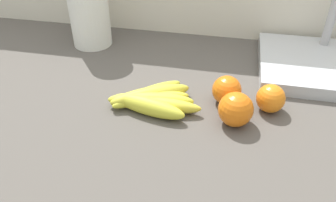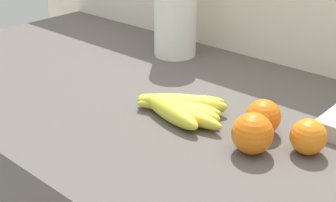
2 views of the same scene
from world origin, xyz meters
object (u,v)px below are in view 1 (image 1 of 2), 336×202
object	(u,v)px
orange_back_left	(271,99)
orange_back_right	(236,109)
banana_bunch	(151,100)
paper_towel_roll	(88,4)
sink_basin	(328,65)
orange_front	(227,90)

from	to	relation	value
orange_back_left	orange_back_right	size ratio (longest dim) A/B	0.86
banana_bunch	paper_towel_roll	distance (m)	0.39
banana_bunch	sink_basin	world-z (taller)	sink_basin
sink_basin	orange_back_right	bearing A→B (deg)	-130.83
orange_front	paper_towel_roll	xyz separation A→B (m)	(-0.42, 0.23, 0.09)
paper_towel_roll	orange_back_left	bearing A→B (deg)	-24.88
banana_bunch	sink_basin	bearing A→B (deg)	30.41
orange_back_right	sink_basin	distance (m)	0.36
orange_back_left	sink_basin	distance (m)	0.26
banana_bunch	sink_basin	distance (m)	0.50
orange_back_right	sink_basin	world-z (taller)	sink_basin
orange_back_right	orange_front	bearing A→B (deg)	107.32
orange_back_left	orange_back_right	xyz separation A→B (m)	(-0.08, -0.06, 0.01)
orange_back_right	paper_towel_roll	xyz separation A→B (m)	(-0.45, 0.30, 0.09)
banana_bunch	orange_back_right	distance (m)	0.19
orange_back_left	orange_front	bearing A→B (deg)	172.60
orange_front	sink_basin	size ratio (longest dim) A/B	0.19
orange_back_left	paper_towel_roll	world-z (taller)	paper_towel_roll
banana_bunch	orange_back_right	size ratio (longest dim) A/B	2.86
banana_bunch	orange_back_left	xyz separation A→B (m)	(0.27, 0.04, 0.01)
banana_bunch	orange_front	xyz separation A→B (m)	(0.17, 0.05, 0.02)
orange_back_left	orange_front	world-z (taller)	orange_front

